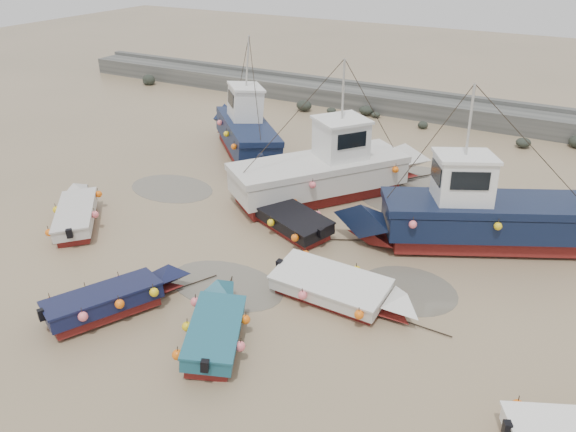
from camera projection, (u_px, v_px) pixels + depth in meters
name	position (u px, v px, depth m)	size (l,w,h in m)	color
ground	(279.00, 289.00, 19.44)	(120.00, 120.00, 0.00)	#9A8261
seawall	(449.00, 111.00, 36.24)	(60.00, 4.92, 1.50)	#61615D
puddle_a	(226.00, 285.00, 19.65)	(4.36, 4.36, 0.01)	#615B4F
puddle_b	(408.00, 290.00, 19.37)	(3.44, 3.44, 0.01)	#615B4F
puddle_c	(172.00, 188.00, 26.96)	(4.30, 4.30, 0.01)	#615B4F
puddle_d	(420.00, 190.00, 26.76)	(6.31, 6.31, 0.01)	#615B4F
dinghy_0	(78.00, 210.00, 23.63)	(4.67, 5.10, 1.43)	maroon
dinghy_1	(115.00, 297.00, 18.05)	(3.41, 5.56, 1.43)	maroon
dinghy_2	(215.00, 324.00, 16.80)	(3.01, 5.10, 1.43)	maroon
dinghy_4	(284.00, 214.00, 23.35)	(6.10, 3.38, 1.43)	maroon
dinghy_5	(341.00, 287.00, 18.57)	(6.22, 2.37, 1.43)	maroon
cabin_boat_0	(243.00, 128.00, 30.77)	(7.61, 7.55, 6.22)	maroon
cabin_boat_1	(331.00, 169.00, 25.69)	(7.84, 9.80, 6.22)	maroon
cabin_boat_2	(470.00, 214.00, 21.62)	(10.48, 6.55, 6.22)	maroon
person	(261.00, 185.00, 27.30)	(0.61, 0.40, 1.68)	#171D31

